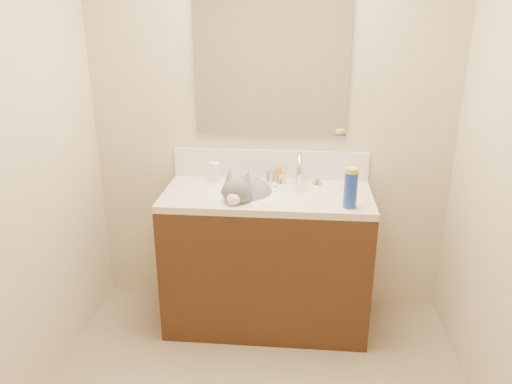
% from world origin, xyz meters
% --- Properties ---
extents(room_shell, '(2.24, 2.54, 2.52)m').
position_xyz_m(room_shell, '(0.00, 0.00, 1.49)').
color(room_shell, '#C3B191').
rests_on(room_shell, ground).
extents(vanity_cabinet, '(1.20, 0.55, 0.82)m').
position_xyz_m(vanity_cabinet, '(0.00, 0.97, 0.41)').
color(vanity_cabinet, '#381F0F').
rests_on(vanity_cabinet, ground).
extents(counter_slab, '(1.20, 0.55, 0.04)m').
position_xyz_m(counter_slab, '(0.00, 0.97, 0.84)').
color(counter_slab, beige).
rests_on(counter_slab, vanity_cabinet).
extents(basin, '(0.45, 0.36, 0.14)m').
position_xyz_m(basin, '(-0.12, 0.94, 0.79)').
color(basin, white).
rests_on(basin, vanity_cabinet).
extents(faucet, '(0.28, 0.20, 0.21)m').
position_xyz_m(faucet, '(0.18, 1.11, 0.95)').
color(faucet, silver).
rests_on(faucet, counter_slab).
extents(cat, '(0.38, 0.47, 0.34)m').
position_xyz_m(cat, '(-0.13, 0.96, 0.84)').
color(cat, '#575457').
rests_on(cat, basin).
extents(backsplash, '(1.20, 0.02, 0.18)m').
position_xyz_m(backsplash, '(0.00, 1.24, 0.95)').
color(backsplash, silver).
rests_on(backsplash, counter_slab).
extents(mirror, '(0.90, 0.02, 0.80)m').
position_xyz_m(mirror, '(0.00, 1.24, 1.54)').
color(mirror, white).
rests_on(mirror, room_shell).
extents(pill_bottle, '(0.08, 0.08, 0.12)m').
position_xyz_m(pill_bottle, '(-0.33, 1.15, 0.92)').
color(pill_bottle, white).
rests_on(pill_bottle, counter_slab).
extents(pill_label, '(0.08, 0.08, 0.04)m').
position_xyz_m(pill_label, '(-0.33, 1.15, 0.91)').
color(pill_label, orange).
rests_on(pill_label, pill_bottle).
extents(silver_jar, '(0.06, 0.06, 0.06)m').
position_xyz_m(silver_jar, '(0.00, 1.17, 0.89)').
color(silver_jar, '#B7B7BC').
rests_on(silver_jar, counter_slab).
extents(amber_bottle, '(0.04, 0.04, 0.09)m').
position_xyz_m(amber_bottle, '(0.06, 1.19, 0.91)').
color(amber_bottle, orange).
rests_on(amber_bottle, counter_slab).
extents(toothbrush, '(0.02, 0.14, 0.01)m').
position_xyz_m(toothbrush, '(0.04, 1.05, 0.87)').
color(toothbrush, white).
rests_on(toothbrush, counter_slab).
extents(toothbrush_head, '(0.02, 0.03, 0.02)m').
position_xyz_m(toothbrush_head, '(0.04, 1.05, 0.87)').
color(toothbrush_head, '#6CA6E6').
rests_on(toothbrush_head, counter_slab).
extents(spray_can, '(0.09, 0.09, 0.19)m').
position_xyz_m(spray_can, '(0.45, 0.79, 0.96)').
color(spray_can, '#1836AC').
rests_on(spray_can, counter_slab).
extents(spray_cap, '(0.08, 0.08, 0.04)m').
position_xyz_m(spray_cap, '(0.45, 0.79, 1.06)').
color(spray_cap, yellow).
rests_on(spray_cap, spray_can).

